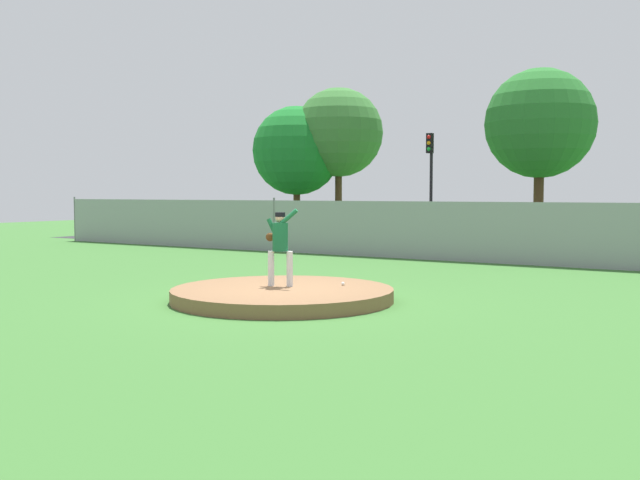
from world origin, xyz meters
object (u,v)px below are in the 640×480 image
at_px(baseball, 343,284).
at_px(traffic_light_near, 430,168).
at_px(parked_car_charcoal, 384,227).
at_px(pitcher_youth, 280,241).
at_px(traffic_cone_orange, 446,241).
at_px(parked_car_burgundy, 569,232).
at_px(parked_car_red, 316,224).

xyz_separation_m(baseball, traffic_light_near, (-5.95, 17.79, 3.04)).
relative_size(parked_car_charcoal, traffic_light_near, 0.85).
relative_size(pitcher_youth, parked_car_charcoal, 0.38).
relative_size(pitcher_youth, traffic_light_near, 0.33).
bearing_deg(traffic_cone_orange, parked_car_charcoal, -146.28).
relative_size(parked_car_burgundy, traffic_cone_orange, 8.29).
bearing_deg(pitcher_youth, parked_car_burgundy, 80.81).
height_order(parked_car_burgundy, traffic_light_near, traffic_light_near).
bearing_deg(traffic_cone_orange, traffic_light_near, 123.19).
height_order(parked_car_red, traffic_cone_orange, parked_car_red).
xyz_separation_m(parked_car_charcoal, traffic_cone_orange, (2.08, 1.39, -0.57)).
distance_m(pitcher_youth, parked_car_burgundy, 14.56).
bearing_deg(pitcher_youth, baseball, 37.65).
distance_m(baseball, parked_car_charcoal, 14.23).
xyz_separation_m(pitcher_youth, parked_car_charcoal, (-4.75, 13.79, -0.37)).
height_order(parked_car_red, traffic_light_near, traffic_light_near).
bearing_deg(parked_car_charcoal, parked_car_burgundy, 4.67).
bearing_deg(parked_car_red, traffic_cone_orange, 5.02).
height_order(parked_car_red, parked_car_charcoal, parked_car_charcoal).
xyz_separation_m(baseball, parked_car_charcoal, (-5.79, 12.99, 0.53)).
height_order(pitcher_youth, traffic_light_near, traffic_light_near).
relative_size(baseball, parked_car_burgundy, 0.02).
bearing_deg(baseball, traffic_light_near, 108.48).
bearing_deg(traffic_cone_orange, parked_car_burgundy, -9.18).
height_order(baseball, traffic_light_near, traffic_light_near).
distance_m(parked_car_charcoal, traffic_cone_orange, 2.56).
xyz_separation_m(parked_car_burgundy, traffic_cone_orange, (-5.00, 0.81, -0.56)).
bearing_deg(baseball, parked_car_burgundy, 84.59).
bearing_deg(pitcher_youth, parked_car_red, 120.32).
height_order(parked_car_red, parked_car_burgundy, parked_car_red).
distance_m(traffic_cone_orange, traffic_light_near, 5.11).
distance_m(pitcher_youth, parked_car_charcoal, 14.59).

